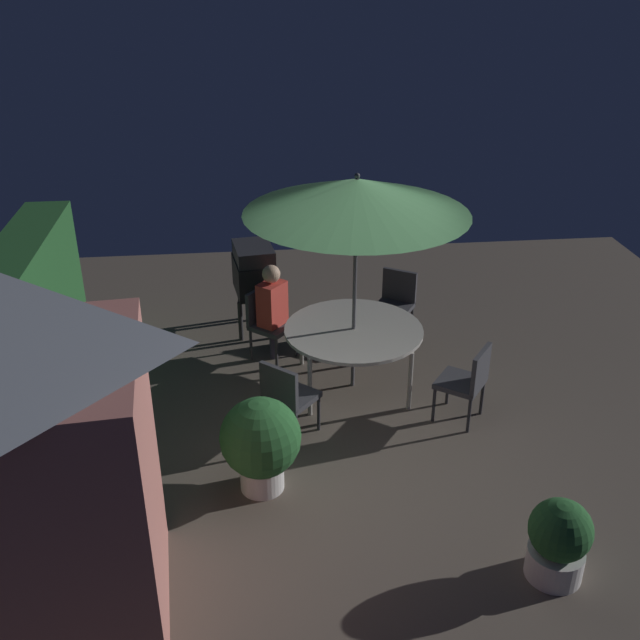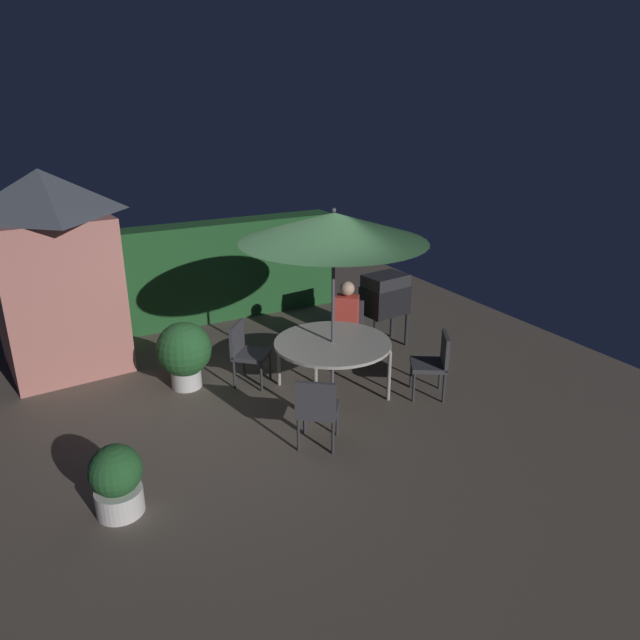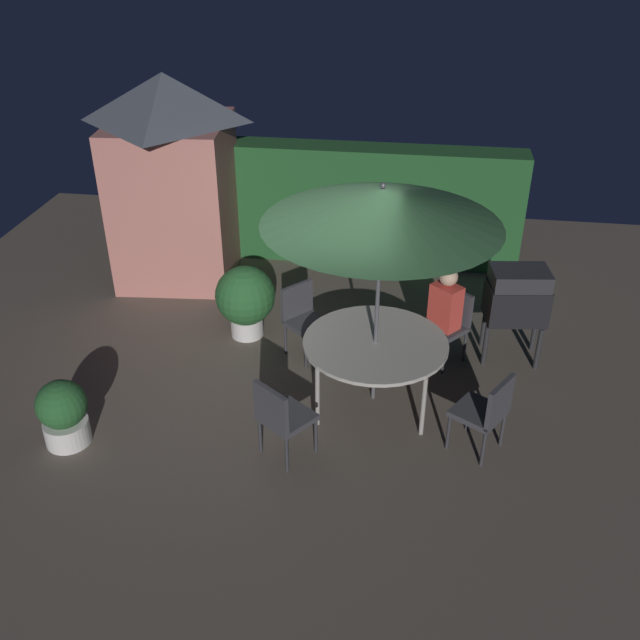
# 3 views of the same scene
# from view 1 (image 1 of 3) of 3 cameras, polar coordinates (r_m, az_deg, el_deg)

# --- Properties ---
(ground_plane) EXTENTS (11.00, 11.00, 0.00)m
(ground_plane) POSITION_cam_1_polar(r_m,az_deg,el_deg) (7.85, 2.66, -9.13)
(ground_plane) COLOR brown
(garden_shed) EXTENTS (1.84, 1.88, 2.94)m
(garden_shed) POSITION_cam_1_polar(r_m,az_deg,el_deg) (5.45, -21.94, -10.25)
(garden_shed) COLOR #B26B60
(garden_shed) RESTS_ON ground
(patio_table) EXTENTS (1.59, 1.59, 0.76)m
(patio_table) POSITION_cam_1_polar(r_m,az_deg,el_deg) (8.36, 2.63, -0.94)
(patio_table) COLOR #B2ADA3
(patio_table) RESTS_ON ground
(patio_umbrella) EXTENTS (2.42, 2.42, 2.56)m
(patio_umbrella) POSITION_cam_1_polar(r_m,az_deg,el_deg) (7.74, 2.88, 9.61)
(patio_umbrella) COLOR #4C4C51
(patio_umbrella) RESTS_ON ground
(bbq_grill) EXTENTS (0.76, 0.59, 1.20)m
(bbq_grill) POSITION_cam_1_polar(r_m,az_deg,el_deg) (9.65, -5.15, 3.83)
(bbq_grill) COLOR black
(bbq_grill) RESTS_ON ground
(chair_near_shed) EXTENTS (0.65, 0.65, 0.90)m
(chair_near_shed) POSITION_cam_1_polar(r_m,az_deg,el_deg) (9.09, -4.13, 0.07)
(chair_near_shed) COLOR #38383D
(chair_near_shed) RESTS_ON ground
(chair_far_side) EXTENTS (0.65, 0.65, 0.90)m
(chair_far_side) POSITION_cam_1_polar(r_m,az_deg,el_deg) (7.58, -2.61, -5.82)
(chair_far_side) COLOR #38383D
(chair_far_side) RESTS_ON ground
(chair_toward_hedge) EXTENTS (0.65, 0.65, 0.90)m
(chair_toward_hedge) POSITION_cam_1_polar(r_m,az_deg,el_deg) (7.98, 11.46, -4.53)
(chair_toward_hedge) COLOR #38383D
(chair_toward_hedge) RESTS_ON ground
(chair_toward_house) EXTENTS (0.64, 0.64, 0.90)m
(chair_toward_house) POSITION_cam_1_polar(r_m,az_deg,el_deg) (9.60, 5.90, 1.53)
(chair_toward_house) COLOR #38383D
(chair_toward_house) RESTS_ON ground
(potted_plant_by_shed) EXTENTS (0.76, 0.76, 0.96)m
(potted_plant_by_shed) POSITION_cam_1_polar(r_m,az_deg,el_deg) (6.90, -4.65, -9.39)
(potted_plant_by_shed) COLOR silver
(potted_plant_by_shed) RESTS_ON ground
(potted_plant_by_grill) EXTENTS (0.51, 0.51, 0.74)m
(potted_plant_by_grill) POSITION_cam_1_polar(r_m,az_deg,el_deg) (6.43, 18.10, -15.95)
(potted_plant_by_grill) COLOR silver
(potted_plant_by_grill) RESTS_ON ground
(person_in_red) EXTENTS (0.41, 0.40, 1.26)m
(person_in_red) POSITION_cam_1_polar(r_m,az_deg,el_deg) (8.93, -3.75, 1.44)
(person_in_red) COLOR #CC3D33
(person_in_red) RESTS_ON ground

